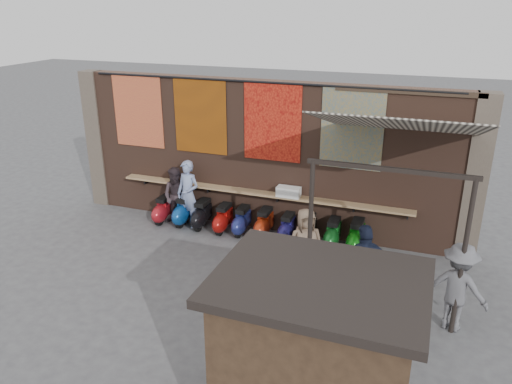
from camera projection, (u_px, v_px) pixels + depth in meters
ground at (225, 272)px, 11.51m from camera, size 70.00×70.00×0.00m
brick_wall at (264, 157)px, 13.16m from camera, size 10.00×0.40×4.00m
pier_left at (98, 139)px, 14.81m from camera, size 0.50×0.50×4.00m
pier_right at (476, 179)px, 11.52m from camera, size 0.50×0.50×4.00m
eating_counter at (259, 193)px, 13.16m from camera, size 8.00×0.32×0.05m
shelf_box at (289, 192)px, 12.82m from camera, size 0.61×0.29×0.26m
tapestry_redgold at (138, 111)px, 13.75m from camera, size 1.50×0.02×2.00m
tapestry_sun at (200, 116)px, 13.15m from camera, size 1.50×0.02×2.00m
tapestry_orange at (272, 122)px, 12.52m from camera, size 1.50×0.02×2.00m
tapestry_multi at (352, 129)px, 11.88m from camera, size 1.50×0.02×2.00m
hang_rail at (261, 82)px, 12.25m from camera, size 9.50×0.06×0.06m
scooter_stool_0 at (163, 210)px, 13.99m from camera, size 0.35×0.77×0.73m
scooter_stool_1 at (184, 211)px, 13.84m from camera, size 0.38×0.84×0.80m
scooter_stool_2 at (202, 215)px, 13.63m from camera, size 0.36×0.81×0.77m
scooter_stool_3 at (223, 219)px, 13.39m from camera, size 0.35×0.79×0.75m
scooter_stool_4 at (242, 221)px, 13.27m from camera, size 0.35×0.78×0.74m
scooter_stool_5 at (264, 224)px, 13.06m from camera, size 0.36×0.81×0.77m
scooter_stool_6 at (287, 228)px, 12.87m from camera, size 0.34×0.76×0.72m
scooter_stool_7 at (307, 231)px, 12.66m from camera, size 0.37×0.82×0.78m
scooter_stool_8 at (333, 234)px, 12.51m from camera, size 0.36×0.79×0.75m
scooter_stool_9 at (356, 237)px, 12.31m from camera, size 0.38×0.84×0.80m
diner_left at (188, 194)px, 13.54m from camera, size 0.76×0.57×1.88m
diner_right at (177, 196)px, 13.70m from camera, size 0.84×0.68×1.64m
shopper_navy at (364, 268)px, 9.82m from camera, size 1.17×0.95×1.86m
shopper_grey at (457, 287)px, 9.25m from camera, size 1.27×0.93×1.77m
shopper_tan at (305, 244)px, 11.00m from camera, size 0.97×0.86×1.66m
market_stall at (315, 369)px, 6.64m from camera, size 2.37×1.79×2.55m
stall_roof at (320, 282)px, 6.16m from camera, size 2.65×2.05×0.12m
stall_sign at (333, 296)px, 7.23m from camera, size 1.20×0.05×0.50m
stall_shelf at (329, 348)px, 7.56m from camera, size 1.95×0.12×0.06m
awning_canvas at (401, 124)px, 9.92m from camera, size 3.20×3.28×0.97m
awning_ledger at (409, 91)px, 11.17m from camera, size 3.30×0.08×0.12m
awning_header at (391, 169)px, 8.77m from camera, size 3.00×0.08×0.08m
awning_post_left at (310, 236)px, 9.76m from camera, size 0.09×0.09×3.10m
awning_post_right at (463, 259)px, 8.88m from camera, size 0.09×0.09×3.10m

